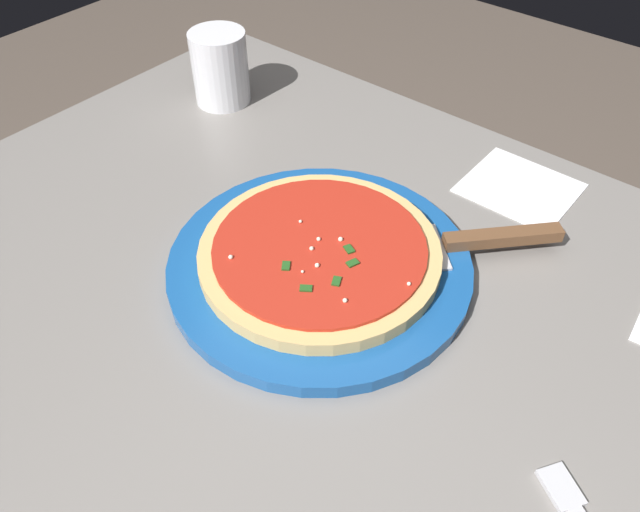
{
  "coord_description": "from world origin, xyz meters",
  "views": [
    {
      "loc": [
        0.28,
        -0.36,
        1.24
      ],
      "look_at": [
        -0.01,
        0.0,
        0.78
      ],
      "focal_mm": 35.01,
      "sensor_mm": 36.0,
      "label": 1
    }
  ],
  "objects_px": {
    "napkin_folded_right": "(520,188)",
    "pizza": "(320,252)",
    "serving_plate": "(320,264)",
    "pizza_server": "(466,242)",
    "cup_tall_drink": "(220,68)"
  },
  "relations": [
    {
      "from": "serving_plate",
      "to": "napkin_folded_right",
      "type": "bearing_deg",
      "value": 69.09
    },
    {
      "from": "cup_tall_drink",
      "to": "pizza",
      "type": "bearing_deg",
      "value": -28.56
    },
    {
      "from": "cup_tall_drink",
      "to": "pizza_server",
      "type": "bearing_deg",
      "value": -8.4
    },
    {
      "from": "cup_tall_drink",
      "to": "napkin_folded_right",
      "type": "xyz_separation_m",
      "value": [
        0.43,
        0.08,
        -0.05
      ]
    },
    {
      "from": "serving_plate",
      "to": "napkin_folded_right",
      "type": "xyz_separation_m",
      "value": [
        0.1,
        0.26,
        -0.01
      ]
    },
    {
      "from": "serving_plate",
      "to": "pizza_server",
      "type": "distance_m",
      "value": 0.16
    },
    {
      "from": "napkin_folded_right",
      "to": "pizza",
      "type": "bearing_deg",
      "value": -110.91
    },
    {
      "from": "pizza_server",
      "to": "napkin_folded_right",
      "type": "bearing_deg",
      "value": 92.62
    },
    {
      "from": "serving_plate",
      "to": "pizza",
      "type": "relative_size",
      "value": 1.27
    },
    {
      "from": "pizza",
      "to": "napkin_folded_right",
      "type": "bearing_deg",
      "value": 69.09
    },
    {
      "from": "pizza",
      "to": "cup_tall_drink",
      "type": "distance_m",
      "value": 0.38
    },
    {
      "from": "serving_plate",
      "to": "pizza",
      "type": "distance_m",
      "value": 0.02
    },
    {
      "from": "pizza_server",
      "to": "cup_tall_drink",
      "type": "relative_size",
      "value": 1.86
    },
    {
      "from": "pizza_server",
      "to": "cup_tall_drink",
      "type": "height_order",
      "value": "cup_tall_drink"
    },
    {
      "from": "pizza",
      "to": "cup_tall_drink",
      "type": "relative_size",
      "value": 2.47
    }
  ]
}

